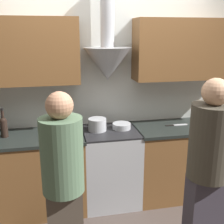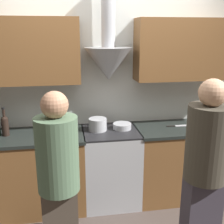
% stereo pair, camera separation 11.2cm
% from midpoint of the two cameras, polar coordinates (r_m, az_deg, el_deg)
% --- Properties ---
extents(ground_plane, '(12.00, 12.00, 0.00)m').
position_cam_midpoint_polar(ground_plane, '(3.37, 1.69, -20.38)').
color(ground_plane, '#423833').
extents(wall_back, '(8.40, 0.54, 2.60)m').
position_cam_midpoint_polar(wall_back, '(3.35, -0.23, 6.84)').
color(wall_back, silver).
rests_on(wall_back, ground_plane).
extents(counter_left, '(1.32, 0.62, 0.91)m').
position_cam_midpoint_polar(counter_left, '(3.39, -15.98, -11.77)').
color(counter_left, brown).
rests_on(counter_left, ground_plane).
extents(counter_right, '(1.27, 0.62, 0.91)m').
position_cam_midpoint_polar(counter_right, '(3.68, 15.48, -9.50)').
color(counter_right, brown).
rests_on(counter_right, ground_plane).
extents(stove_range, '(0.64, 0.60, 0.91)m').
position_cam_midpoint_polar(stove_range, '(3.41, 0.67, -10.92)').
color(stove_range, '#A8AAAF').
rests_on(stove_range, ground_plane).
extents(wine_bottle_4, '(0.08, 0.08, 0.32)m').
position_cam_midpoint_polar(wine_bottle_4, '(3.23, -20.00, -2.41)').
color(wine_bottle_4, black).
rests_on(wine_bottle_4, counter_left).
extents(stock_pot, '(0.21, 0.21, 0.14)m').
position_cam_midpoint_polar(stock_pot, '(3.22, -1.93, -2.54)').
color(stock_pot, '#A8AAAF').
rests_on(stock_pot, stove_range).
extents(mixing_bowl, '(0.21, 0.21, 0.06)m').
position_cam_midpoint_polar(mixing_bowl, '(3.29, 3.05, -2.88)').
color(mixing_bowl, '#A8AAAF').
rests_on(mixing_bowl, stove_range).
extents(orange_fruit, '(0.08, 0.08, 0.08)m').
position_cam_midpoint_polar(orange_fruit, '(3.79, 18.58, -1.04)').
color(orange_fruit, orange).
rests_on(orange_fruit, counter_right).
extents(saucepan, '(0.18, 0.18, 0.10)m').
position_cam_midpoint_polar(saucepan, '(3.69, 22.08, -1.66)').
color(saucepan, '#A8AAAF').
rests_on(saucepan, counter_right).
extents(chefs_knife, '(0.28, 0.04, 0.01)m').
position_cam_midpoint_polar(chefs_knife, '(3.48, 14.15, -2.75)').
color(chefs_knife, silver).
rests_on(chefs_knife, counter_right).
extents(person_foreground_left, '(0.32, 0.32, 1.59)m').
position_cam_midpoint_polar(person_foreground_left, '(2.27, -9.32, -13.67)').
color(person_foreground_left, '#473D33').
rests_on(person_foreground_left, ground_plane).
extents(person_foreground_right, '(0.35, 0.35, 1.66)m').
position_cam_midpoint_polar(person_foreground_right, '(2.46, 19.65, -11.03)').
color(person_foreground_right, '#38333D').
rests_on(person_foreground_right, ground_plane).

